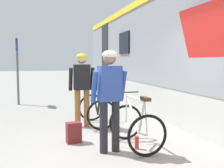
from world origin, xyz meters
TOP-DOWN VIEW (x-y plane):
  - ground_plane at (0.00, 0.00)m, footprint 80.00×80.00m
  - train_car at (3.19, 1.42)m, footprint 3.26×18.70m
  - cyclist_near_in_dark at (-0.44, 1.78)m, footprint 0.61×0.31m
  - cyclist_far_in_blue at (-0.28, -0.12)m, footprint 0.63×0.34m
  - bicycle_near_black at (-0.08, 1.84)m, footprint 0.74×1.09m
  - bicycle_far_white at (0.25, -0.01)m, footprint 0.74×1.09m
  - backpack_on_platform at (-0.81, 0.57)m, footprint 0.30×0.21m
  - water_bottle_near_the_bikes at (0.23, -0.10)m, footprint 0.08×0.08m
  - platform_sign_post at (-2.14, 5.66)m, footprint 0.08×0.70m

SIDE VIEW (x-z plane):
  - ground_plane at x=0.00m, z-range 0.00..0.00m
  - water_bottle_near_the_bikes at x=0.23m, z-range 0.00..0.24m
  - backpack_on_platform at x=-0.81m, z-range 0.00..0.40m
  - bicycle_near_black at x=-0.08m, z-range -0.09..0.89m
  - bicycle_far_white at x=0.25m, z-range -0.09..0.89m
  - cyclist_near_in_dark at x=-0.44m, z-range 0.17..1.94m
  - cyclist_far_in_blue at x=-0.28m, z-range 0.17..1.94m
  - platform_sign_post at x=-2.14m, z-range 0.42..2.82m
  - train_car at x=3.19m, z-range 0.03..3.91m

